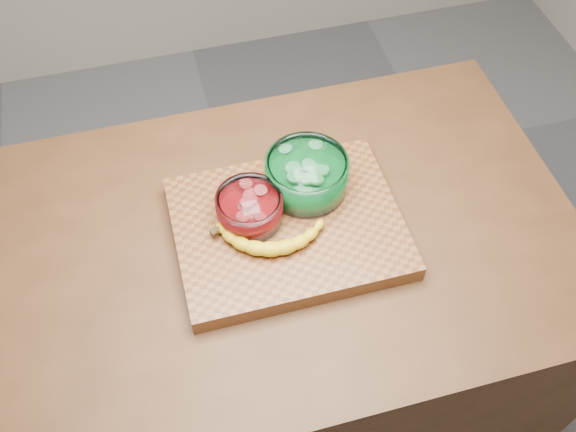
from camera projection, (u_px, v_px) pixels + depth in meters
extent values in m
plane|color=slate|center=(288.00, 396.00, 2.03)|extent=(3.50, 3.50, 0.00)
cube|color=#492B16|center=(288.00, 332.00, 1.67)|extent=(1.20, 0.80, 0.90)
cube|color=brown|center=(288.00, 228.00, 1.29)|extent=(0.45, 0.35, 0.04)
cylinder|color=white|center=(250.00, 208.00, 1.26)|extent=(0.13, 0.13, 0.06)
cylinder|color=#B40F14|center=(250.00, 211.00, 1.27)|extent=(0.11, 0.11, 0.04)
cylinder|color=#E5484B|center=(249.00, 202.00, 1.24)|extent=(0.11, 0.11, 0.02)
cylinder|color=white|center=(307.00, 175.00, 1.30)|extent=(0.17, 0.17, 0.08)
cylinder|color=#0E862F|center=(306.00, 179.00, 1.31)|extent=(0.15, 0.15, 0.04)
cylinder|color=#61CF75|center=(307.00, 169.00, 1.28)|extent=(0.14, 0.14, 0.02)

